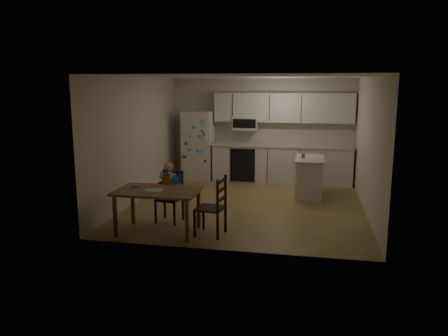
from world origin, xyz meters
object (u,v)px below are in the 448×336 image
object	(u,v)px
kitchen_island	(309,177)
chair_booster	(170,186)
refrigerator	(198,145)
chair_side	(216,203)
red_cup	(303,156)
dining_table	(158,196)

from	to	relation	value
kitchen_island	chair_booster	bearing A→B (deg)	-136.71
chair_booster	refrigerator	bearing A→B (deg)	103.64
kitchen_island	chair_side	bearing A→B (deg)	-116.95
refrigerator	red_cup	distance (m)	2.91
chair_booster	red_cup	bearing A→B (deg)	51.79
refrigerator	dining_table	xyz separation A→B (m)	(0.38, -4.08, -0.24)
refrigerator	chair_side	bearing A→B (deg)	-71.85
kitchen_island	dining_table	world-z (taller)	kitchen_island
red_cup	chair_booster	distance (m)	3.12
refrigerator	kitchen_island	size ratio (longest dim) A/B	1.51
kitchen_island	chair_side	size ratio (longest dim) A/B	1.18
refrigerator	chair_booster	distance (m)	3.50
kitchen_island	chair_booster	xyz separation A→B (m)	(-2.36, -2.23, 0.21)
chair_booster	chair_side	distance (m)	1.10
refrigerator	red_cup	world-z (taller)	refrigerator
kitchen_island	chair_side	distance (m)	3.14
refrigerator	chair_side	distance (m)	4.27
refrigerator	kitchen_island	distance (m)	3.05
red_cup	chair_booster	xyz separation A→B (m)	(-2.22, -2.18, -0.25)
dining_table	red_cup	bearing A→B (deg)	51.49
red_cup	refrigerator	bearing A→B (deg)	153.73
refrigerator	kitchen_island	xyz separation A→B (m)	(2.75, -1.25, -0.43)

